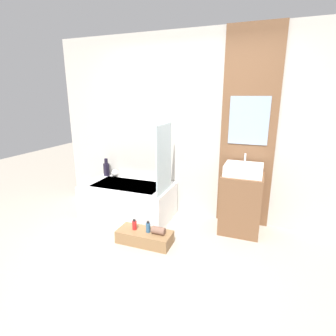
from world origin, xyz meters
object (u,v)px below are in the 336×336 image
at_px(bathtub, 129,200).
at_px(bottle_soap_primary, 134,225).
at_px(wooden_step_bench, 145,237).
at_px(bottle_soap_secondary, 148,227).
at_px(sink, 244,170).
at_px(vase_tall_dark, 106,169).
at_px(vase_round_light, 115,173).

relative_size(bathtub, bottle_soap_primary, 9.56).
relative_size(wooden_step_bench, bottle_soap_secondary, 4.73).
relative_size(bathtub, sink, 2.77).
height_order(sink, vase_tall_dark, sink).
relative_size(wooden_step_bench, bottle_soap_primary, 5.02).
height_order(bathtub, wooden_step_bench, bathtub).
relative_size(vase_tall_dark, bottle_soap_secondary, 1.99).
relative_size(sink, bottle_soap_secondary, 3.25).
distance_m(sink, vase_tall_dark, 2.17).
xyz_separation_m(vase_round_light, bottle_soap_primary, (0.80, -0.88, -0.34)).
bearing_deg(vase_round_light, bottle_soap_secondary, -41.79).
bearing_deg(bottle_soap_secondary, vase_round_light, 138.21).
distance_m(wooden_step_bench, bottle_soap_secondary, 0.15).
xyz_separation_m(vase_round_light, bottle_soap_secondary, (0.98, -0.88, -0.33)).
bearing_deg(bottle_soap_primary, vase_round_light, 132.22).
height_order(wooden_step_bench, bottle_soap_primary, bottle_soap_primary).
height_order(bathtub, sink, sink).
xyz_separation_m(sink, bottle_soap_secondary, (-1.00, -0.73, -0.63)).
xyz_separation_m(vase_tall_dark, vase_round_light, (0.16, -0.01, -0.06)).
bearing_deg(bathtub, bottle_soap_secondary, -45.38).
bearing_deg(bottle_soap_primary, wooden_step_bench, 0.00).
relative_size(bathtub, vase_tall_dark, 4.53).
height_order(vase_tall_dark, vase_round_light, vase_tall_dark).
bearing_deg(bottle_soap_primary, sink, 31.56).
bearing_deg(vase_tall_dark, sink, -4.21).
distance_m(bathtub, bottle_soap_primary, 0.74).
distance_m(sink, vase_round_light, 2.01).
height_order(vase_round_light, bottle_soap_secondary, vase_round_light).
height_order(sink, bottle_soap_secondary, sink).
distance_m(bathtub, wooden_step_bench, 0.84).
relative_size(sink, vase_tall_dark, 1.63).
xyz_separation_m(wooden_step_bench, bottle_soap_primary, (-0.14, 0.00, 0.14)).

